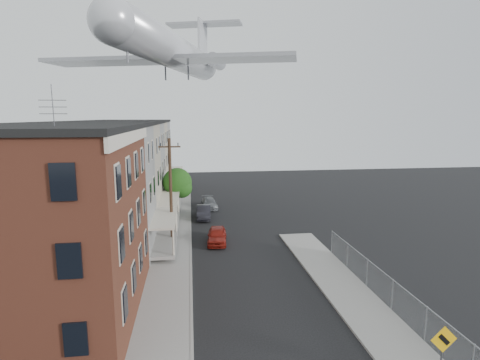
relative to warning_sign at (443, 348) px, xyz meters
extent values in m
cube|color=gray|center=(-11.10, 25.03, -1.82)|extent=(3.00, 62.00, 0.12)
cube|color=gray|center=(-0.10, 7.03, -1.82)|extent=(3.00, 26.00, 0.12)
cube|color=gray|center=(-9.65, 25.03, -1.81)|extent=(0.15, 62.00, 0.14)
cube|color=gray|center=(-1.55, 7.03, -1.81)|extent=(0.15, 26.00, 0.14)
cube|color=#3E1B13|center=(-17.60, 8.03, 3.12)|extent=(10.00, 12.00, 10.00)
cube|color=black|center=(-17.60, 8.03, 8.27)|extent=(10.30, 12.30, 0.30)
cube|color=beige|center=(-12.52, 8.03, 7.82)|extent=(0.16, 12.20, 0.60)
cylinder|color=#515156|center=(-15.60, 6.03, 9.27)|extent=(0.04, 0.04, 2.00)
cube|color=slate|center=(-17.60, 17.53, 3.12)|extent=(10.00, 7.00, 10.00)
cube|color=black|center=(-17.60, 17.53, 8.27)|extent=(10.25, 7.00, 0.30)
cube|color=gray|center=(-11.70, 17.53, -1.33)|extent=(1.80, 6.40, 0.25)
cube|color=beige|center=(-11.70, 17.53, 0.87)|extent=(1.90, 6.50, 0.15)
cube|color=gray|center=(-17.60, 24.53, 3.12)|extent=(10.00, 7.00, 10.00)
cube|color=black|center=(-17.60, 24.53, 8.27)|extent=(10.25, 7.00, 0.30)
cube|color=gray|center=(-11.70, 24.53, -1.33)|extent=(1.80, 6.40, 0.25)
cube|color=beige|center=(-11.70, 24.53, 0.87)|extent=(1.90, 6.50, 0.15)
cube|color=slate|center=(-17.60, 31.53, 3.12)|extent=(10.00, 7.00, 10.00)
cube|color=black|center=(-17.60, 31.53, 8.27)|extent=(10.25, 7.00, 0.30)
cube|color=gray|center=(-11.70, 31.53, -1.33)|extent=(1.80, 6.40, 0.25)
cube|color=beige|center=(-11.70, 31.53, 0.87)|extent=(1.90, 6.50, 0.15)
cube|color=gray|center=(-17.60, 38.53, 3.12)|extent=(10.00, 7.00, 10.00)
cube|color=black|center=(-17.60, 38.53, 8.27)|extent=(10.25, 7.00, 0.30)
cube|color=gray|center=(-11.70, 38.53, -1.33)|extent=(1.80, 6.40, 0.25)
cube|color=beige|center=(-11.70, 38.53, 0.87)|extent=(1.90, 6.50, 0.15)
cube|color=slate|center=(-17.60, 45.53, 3.12)|extent=(10.00, 7.00, 10.00)
cube|color=black|center=(-17.60, 45.53, 8.27)|extent=(10.25, 7.00, 0.30)
cube|color=gray|center=(-11.70, 45.53, -1.33)|extent=(1.80, 6.40, 0.25)
cube|color=beige|center=(-11.70, 45.53, 0.87)|extent=(1.90, 6.50, 0.15)
cylinder|color=gray|center=(1.40, 3.03, -0.93)|extent=(0.06, 0.06, 1.90)
cylinder|color=gray|center=(1.40, 6.03, -0.93)|extent=(0.06, 0.06, 1.90)
cylinder|color=gray|center=(1.40, 9.03, -0.93)|extent=(0.06, 0.06, 1.90)
cylinder|color=gray|center=(1.40, 12.03, -0.93)|extent=(0.06, 0.06, 1.90)
cylinder|color=gray|center=(1.40, 15.03, -0.93)|extent=(0.06, 0.06, 1.90)
cube|color=gray|center=(1.40, 6.03, -0.03)|extent=(0.04, 18.00, 0.04)
cube|color=gray|center=(1.40, 6.03, -0.93)|extent=(0.02, 18.00, 1.80)
cube|color=#F7B10D|center=(0.00, -0.01, 0.37)|extent=(1.10, 0.03, 1.10)
cube|color=black|center=(0.00, -0.03, 0.37)|extent=(0.52, 0.02, 0.52)
cylinder|color=black|center=(-11.20, 19.03, 2.62)|extent=(0.26, 0.26, 9.00)
cube|color=black|center=(-11.20, 19.03, 6.42)|extent=(1.80, 0.12, 0.12)
cylinder|color=black|center=(-11.90, 19.03, 6.62)|extent=(0.08, 0.08, 0.25)
cylinder|color=black|center=(-10.50, 19.03, 6.62)|extent=(0.08, 0.08, 0.25)
cylinder|color=black|center=(-11.00, 29.03, -0.68)|extent=(0.24, 0.24, 2.40)
sphere|color=#143B0F|center=(-11.00, 29.03, 1.72)|extent=(3.20, 3.20, 3.20)
sphere|color=#143B0F|center=(-10.50, 28.73, 1.16)|extent=(2.24, 2.24, 2.24)
imported|color=maroon|center=(-7.40, 18.79, -1.21)|extent=(1.96, 4.09, 1.35)
imported|color=black|center=(-8.23, 26.92, -1.20)|extent=(1.58, 4.19, 1.37)
imported|color=slate|center=(-7.40, 31.42, -1.28)|extent=(1.95, 4.24, 1.20)
cylinder|color=#BDBDC1|center=(-11.00, 27.55, 15.27)|extent=(10.29, 24.49, 3.28)
sphere|color=#BDBDC1|center=(-14.58, 15.78, 15.27)|extent=(3.28, 3.28, 3.28)
cone|color=#BDBDC1|center=(-7.43, 39.31, 15.27)|extent=(4.03, 3.90, 3.28)
cube|color=#939399|center=(-11.45, 26.08, 14.25)|extent=(24.78, 11.27, 0.36)
cylinder|color=#939399|center=(-10.82, 36.60, 15.48)|extent=(2.76, 4.40, 1.64)
cylinder|color=#939399|center=(-6.12, 35.17, 15.48)|extent=(2.76, 4.40, 1.64)
cube|color=#BDBDC1|center=(-7.58, 38.82, 18.14)|extent=(1.38, 3.80, 5.74)
cube|color=#939399|center=(-7.28, 39.80, 20.81)|extent=(10.09, 5.38, 0.26)
cylinder|color=#515156|center=(-13.98, 17.74, 13.43)|extent=(0.16, 0.16, 1.23)
camera|label=1|loc=(-9.54, -12.02, 8.83)|focal=28.00mm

